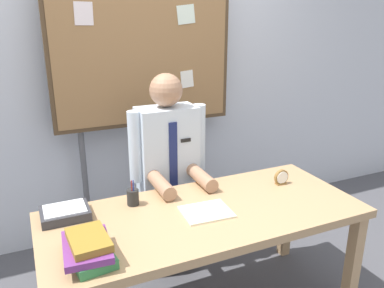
{
  "coord_description": "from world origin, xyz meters",
  "views": [
    {
      "loc": [
        -0.88,
        -1.78,
        1.8
      ],
      "look_at": [
        0.0,
        0.18,
        1.07
      ],
      "focal_mm": 36.46,
      "sensor_mm": 36.0,
      "label": 1
    }
  ],
  "objects_px": {
    "paper_tray": "(65,213)",
    "bulletin_board": "(144,56)",
    "desk": "(205,224)",
    "desk_clock": "(281,178)",
    "book_stack": "(88,248)",
    "pen_holder": "(133,197)",
    "open_notebook": "(206,212)",
    "person": "(168,182)"
  },
  "relations": [
    {
      "from": "desk",
      "to": "open_notebook",
      "type": "bearing_deg",
      "value": -103.93
    },
    {
      "from": "pen_holder",
      "to": "paper_tray",
      "type": "distance_m",
      "value": 0.38
    },
    {
      "from": "person",
      "to": "pen_holder",
      "type": "distance_m",
      "value": 0.5
    },
    {
      "from": "bulletin_board",
      "to": "paper_tray",
      "type": "distance_m",
      "value": 1.31
    },
    {
      "from": "open_notebook",
      "to": "desk_clock",
      "type": "distance_m",
      "value": 0.64
    },
    {
      "from": "pen_holder",
      "to": "desk",
      "type": "bearing_deg",
      "value": -35.19
    },
    {
      "from": "pen_holder",
      "to": "desk_clock",
      "type": "bearing_deg",
      "value": -6.94
    },
    {
      "from": "paper_tray",
      "to": "desk",
      "type": "bearing_deg",
      "value": -18.9
    },
    {
      "from": "book_stack",
      "to": "desk_clock",
      "type": "bearing_deg",
      "value": 13.75
    },
    {
      "from": "open_notebook",
      "to": "pen_holder",
      "type": "bearing_deg",
      "value": 142.28
    },
    {
      "from": "person",
      "to": "pen_holder",
      "type": "height_order",
      "value": "person"
    },
    {
      "from": "desk",
      "to": "bulletin_board",
      "type": "bearing_deg",
      "value": 90.0
    },
    {
      "from": "desk_clock",
      "to": "paper_tray",
      "type": "height_order",
      "value": "desk_clock"
    },
    {
      "from": "desk",
      "to": "pen_holder",
      "type": "height_order",
      "value": "pen_holder"
    },
    {
      "from": "person",
      "to": "desk_clock",
      "type": "height_order",
      "value": "person"
    },
    {
      "from": "desk_clock",
      "to": "paper_tray",
      "type": "bearing_deg",
      "value": 174.81
    },
    {
      "from": "desk",
      "to": "open_notebook",
      "type": "xyz_separation_m",
      "value": [
        -0.0,
        -0.02,
        0.09
      ]
    },
    {
      "from": "book_stack",
      "to": "bulletin_board",
      "type": "bearing_deg",
      "value": 61.09
    },
    {
      "from": "open_notebook",
      "to": "person",
      "type": "bearing_deg",
      "value": 89.53
    },
    {
      "from": "bulletin_board",
      "to": "paper_tray",
      "type": "height_order",
      "value": "bulletin_board"
    },
    {
      "from": "paper_tray",
      "to": "bulletin_board",
      "type": "bearing_deg",
      "value": 47.25
    },
    {
      "from": "person",
      "to": "pen_holder",
      "type": "xyz_separation_m",
      "value": [
        -0.35,
        -0.34,
        0.1
      ]
    },
    {
      "from": "book_stack",
      "to": "paper_tray",
      "type": "xyz_separation_m",
      "value": [
        -0.05,
        0.44,
        -0.03
      ]
    },
    {
      "from": "person",
      "to": "bulletin_board",
      "type": "xyz_separation_m",
      "value": [
        0.0,
        0.46,
        0.83
      ]
    },
    {
      "from": "desk",
      "to": "person",
      "type": "relative_size",
      "value": 1.28
    },
    {
      "from": "person",
      "to": "bulletin_board",
      "type": "relative_size",
      "value": 0.69
    },
    {
      "from": "book_stack",
      "to": "pen_holder",
      "type": "height_order",
      "value": "pen_holder"
    },
    {
      "from": "bulletin_board",
      "to": "desk",
      "type": "bearing_deg",
      "value": -90.0
    },
    {
      "from": "open_notebook",
      "to": "paper_tray",
      "type": "xyz_separation_m",
      "value": [
        -0.73,
        0.27,
        0.02
      ]
    },
    {
      "from": "person",
      "to": "open_notebook",
      "type": "height_order",
      "value": "person"
    },
    {
      "from": "open_notebook",
      "to": "pen_holder",
      "type": "distance_m",
      "value": 0.44
    },
    {
      "from": "desk",
      "to": "person",
      "type": "bearing_deg",
      "value": 90.0
    },
    {
      "from": "person",
      "to": "bulletin_board",
      "type": "height_order",
      "value": "bulletin_board"
    },
    {
      "from": "bulletin_board",
      "to": "paper_tray",
      "type": "xyz_separation_m",
      "value": [
        -0.73,
        -0.79,
        -0.74
      ]
    },
    {
      "from": "person",
      "to": "paper_tray",
      "type": "xyz_separation_m",
      "value": [
        -0.73,
        -0.33,
        0.08
      ]
    },
    {
      "from": "bulletin_board",
      "to": "open_notebook",
      "type": "xyz_separation_m",
      "value": [
        -0.01,
        -1.06,
        -0.77
      ]
    },
    {
      "from": "person",
      "to": "desk_clock",
      "type": "xyz_separation_m",
      "value": [
        0.62,
        -0.45,
        0.1
      ]
    },
    {
      "from": "desk_clock",
      "to": "book_stack",
      "type": "bearing_deg",
      "value": -166.25
    },
    {
      "from": "book_stack",
      "to": "paper_tray",
      "type": "bearing_deg",
      "value": 96.62
    },
    {
      "from": "person",
      "to": "desk_clock",
      "type": "relative_size",
      "value": 14.21
    },
    {
      "from": "person",
      "to": "paper_tray",
      "type": "relative_size",
      "value": 5.48
    },
    {
      "from": "desk",
      "to": "pen_holder",
      "type": "distance_m",
      "value": 0.45
    }
  ]
}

